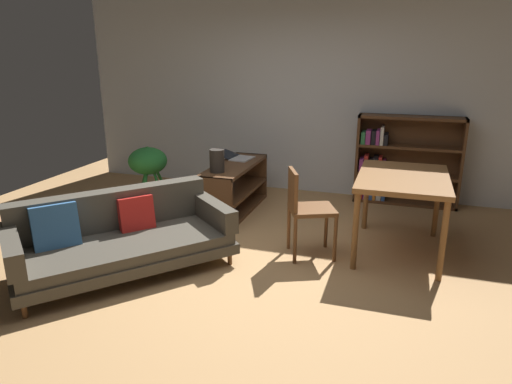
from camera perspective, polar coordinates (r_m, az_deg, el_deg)
ground_plane at (r=4.39m, az=-0.97°, el=-9.47°), size 8.16×8.16×0.00m
back_wall_panel at (r=6.57m, az=6.83°, el=11.64°), size 6.80×0.10×2.70m
fabric_couch at (r=4.47m, az=-16.64°, el=-5.27°), size 1.93×2.04×0.70m
media_console at (r=5.82m, az=-2.69°, el=0.45°), size 0.45×1.36×0.61m
open_laptop at (r=6.04m, az=-2.42°, el=4.36°), size 0.48×0.37×0.08m
desk_speaker at (r=5.36m, az=-4.86°, el=3.89°), size 0.17×0.17×0.27m
potted_floor_plant at (r=6.11m, az=-13.22°, el=2.98°), size 0.49×0.62×0.80m
dining_table at (r=4.73m, az=17.73°, el=0.92°), size 0.85×1.18×0.80m
dining_chair_near at (r=4.50m, az=6.15°, el=-1.85°), size 0.55×0.52×0.88m
bookshelf at (r=6.39m, az=17.41°, el=3.68°), size 1.33×0.30×1.17m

